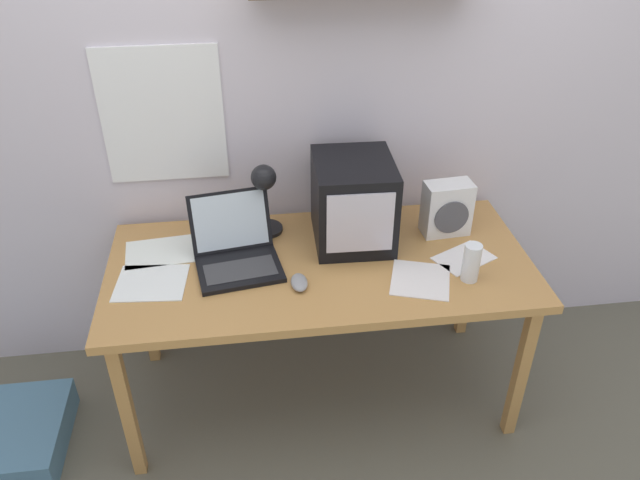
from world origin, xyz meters
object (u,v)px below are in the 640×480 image
(floor_cushion, at_px, (6,437))
(juice_glass, at_px, (471,264))
(desk_lamp, at_px, (264,190))
(computer_mouse, at_px, (299,282))
(corner_desk, at_px, (320,274))
(loose_paper_near_laptop, at_px, (464,258))
(crt_monitor, at_px, (353,201))
(space_heater, at_px, (447,209))
(open_notebook, at_px, (151,283))
(laptop, at_px, (236,248))
(loose_paper_near_monitor, at_px, (420,280))
(printed_handout, at_px, (160,252))

(floor_cushion, bearing_deg, juice_glass, -1.14)
(desk_lamp, relative_size, computer_mouse, 3.07)
(corner_desk, xyz_separation_m, floor_cushion, (-1.27, -0.14, -0.58))
(corner_desk, xyz_separation_m, loose_paper_near_laptop, (0.55, -0.05, 0.06))
(corner_desk, bearing_deg, crt_monitor, 45.11)
(space_heater, bearing_deg, crt_monitor, 174.51)
(computer_mouse, bearing_deg, desk_lamp, 105.61)
(corner_desk, distance_m, space_heater, 0.58)
(juice_glass, distance_m, loose_paper_near_laptop, 0.15)
(crt_monitor, height_order, open_notebook, crt_monitor)
(laptop, bearing_deg, loose_paper_near_laptop, -15.06)
(space_heater, bearing_deg, loose_paper_near_monitor, -125.22)
(juice_glass, distance_m, loose_paper_near_monitor, 0.19)
(corner_desk, bearing_deg, floor_cushion, -173.61)
(space_heater, xyz_separation_m, computer_mouse, (-0.63, -0.28, -0.09))
(desk_lamp, bearing_deg, space_heater, -4.52)
(juice_glass, relative_size, open_notebook, 0.55)
(printed_handout, bearing_deg, laptop, -18.49)
(space_heater, xyz_separation_m, loose_paper_near_laptop, (0.02, -0.19, -0.11))
(corner_desk, bearing_deg, computer_mouse, -124.07)
(desk_lamp, height_order, open_notebook, desk_lamp)
(corner_desk, bearing_deg, laptop, 171.56)
(corner_desk, xyz_separation_m, printed_handout, (-0.61, 0.15, 0.06))
(space_heater, bearing_deg, printed_handout, 175.46)
(floor_cushion, bearing_deg, loose_paper_near_monitor, -0.71)
(desk_lamp, xyz_separation_m, computer_mouse, (0.10, -0.35, -0.19))
(space_heater, relative_size, loose_paper_near_monitor, 0.81)
(floor_cushion, bearing_deg, open_notebook, 7.93)
(loose_paper_near_laptop, bearing_deg, computer_mouse, -172.17)
(space_heater, bearing_deg, computer_mouse, -160.13)
(juice_glass, xyz_separation_m, printed_handout, (-1.14, 0.32, -0.06))
(open_notebook, distance_m, loose_paper_near_laptop, 1.18)
(corner_desk, distance_m, computer_mouse, 0.18)
(space_heater, bearing_deg, laptop, -177.91)
(juice_glass, height_order, loose_paper_near_monitor, juice_glass)
(loose_paper_near_laptop, bearing_deg, juice_glass, -100.71)
(crt_monitor, xyz_separation_m, computer_mouse, (-0.24, -0.29, -0.15))
(juice_glass, xyz_separation_m, loose_paper_near_monitor, (-0.18, 0.02, -0.06))
(loose_paper_near_laptop, distance_m, floor_cushion, 1.93)
(printed_handout, xyz_separation_m, loose_paper_near_monitor, (0.96, -0.31, 0.00))
(corner_desk, height_order, computer_mouse, computer_mouse)
(juice_glass, relative_size, computer_mouse, 1.40)
(open_notebook, relative_size, loose_paper_near_monitor, 0.98)
(loose_paper_near_laptop, bearing_deg, printed_handout, 170.44)
(corner_desk, distance_m, loose_paper_near_laptop, 0.56)
(loose_paper_near_monitor, bearing_deg, space_heater, 59.27)
(printed_handout, distance_m, floor_cushion, 0.96)
(laptop, bearing_deg, printed_handout, 152.82)
(corner_desk, distance_m, laptop, 0.34)
(crt_monitor, bearing_deg, open_notebook, -163.48)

